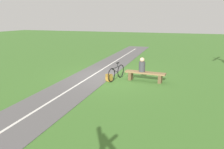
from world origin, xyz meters
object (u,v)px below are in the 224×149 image
bicycle (116,73)px  backpack (109,78)px  bench (145,75)px  person_seated (142,65)px

bicycle → backpack: (0.25, 0.44, -0.20)m
bicycle → bench: bearing=106.6°
bench → person_seated: (0.18, -0.01, 0.47)m
bench → person_seated: size_ratio=2.85×
bench → person_seated: 0.50m
person_seated → backpack: (1.57, 0.65, -0.64)m
bench → backpack: size_ratio=5.49×
bicycle → backpack: bearing=-20.9°
person_seated → bicycle: bearing=12.7°
bench → bicycle: bearing=11.2°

